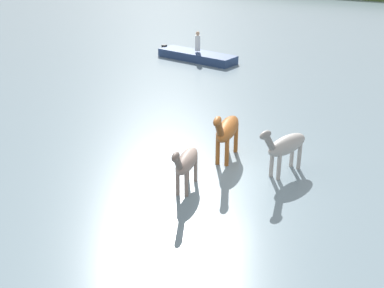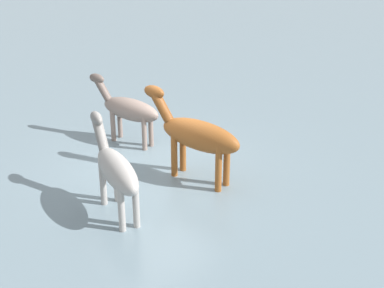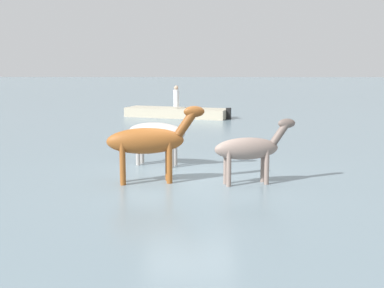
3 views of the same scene
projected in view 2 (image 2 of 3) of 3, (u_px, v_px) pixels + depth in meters
The scene contains 4 objects.
ground_plane at pixel (153, 169), 13.26m from camera, with size 182.74×182.74×0.00m, color slate.
horse_rear_stallion at pixel (128, 109), 14.21m from camera, with size 0.87×2.20×1.70m.
horse_dark_mare at pixel (197, 135), 12.35m from camera, with size 0.93×2.61×2.01m.
horse_pinto_flank at pixel (116, 169), 11.08m from camera, with size 1.08×2.36×1.84m.
Camera 2 is at (7.53, 9.03, 6.23)m, focal length 52.23 mm.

